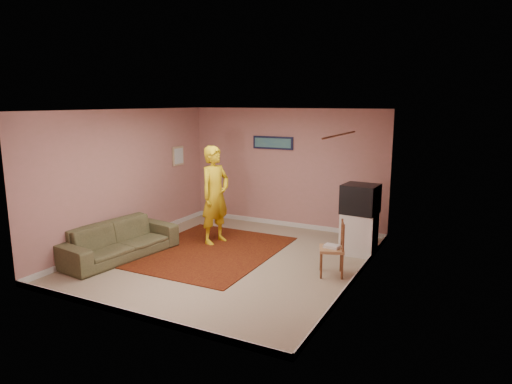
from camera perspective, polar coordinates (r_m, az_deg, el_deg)
The scene contains 26 objects.
ground at distance 8.15m, azimuth -3.39°, elevation -8.40°, with size 5.00×5.00×0.00m, color gray.
wall_back at distance 10.02m, azimuth 3.74°, elevation 2.97°, with size 4.50×0.02×2.60m, color #B07573.
wall_front at distance 5.85m, azimuth -15.99°, elevation -3.45°, with size 4.50×0.02×2.60m, color #B07573.
wall_left at distance 9.14m, azimuth -15.78°, elevation 1.77°, with size 0.02×5.00×2.60m, color #B07573.
wall_right at distance 6.97m, azimuth 12.68°, elevation -0.94°, with size 0.02×5.00×2.60m, color #B07573.
ceiling at distance 7.68m, azimuth -3.62°, elevation 10.19°, with size 4.50×5.00×0.02m, color silver.
baseboard_back at distance 10.26m, azimuth 3.63°, elevation -3.96°, with size 4.50×0.02×0.10m, color silver.
baseboard_front at distance 6.28m, azimuth -15.30°, elevation -14.54°, with size 4.50×0.02×0.10m, color silver.
baseboard_left at distance 9.41m, azimuth -15.32°, elevation -5.76°, with size 0.02×5.00×0.10m, color silver.
baseboard_right at distance 7.33m, azimuth 12.18°, elevation -10.53°, with size 0.02×5.00×0.10m, color silver.
window at distance 6.09m, azimuth 10.58°, elevation -1.16°, with size 0.01×1.10×1.50m, color black.
curtain_sheer at distance 6.00m, azimuth 9.97°, elevation -3.30°, with size 0.01×0.75×2.10m, color white.
curtain_floral at distance 6.66m, azimuth 11.62°, elevation -1.91°, with size 0.01×0.35×2.10m, color white.
curtain_rod at distance 5.98m, azimuth 10.47°, elevation 7.05°, with size 0.02×0.02×1.40m, color brown.
picture_back at distance 10.04m, azimuth 2.12°, elevation 6.17°, with size 0.95×0.04×0.28m.
picture_left at distance 10.31m, azimuth -9.70°, elevation 4.47°, with size 0.04×0.38×0.42m.
area_rug at distance 8.61m, azimuth -5.88°, elevation -7.31°, with size 2.36×2.95×0.02m, color black.
tv_cabinet at distance 8.54m, azimuth 12.74°, elevation -5.07°, with size 0.60×0.54×0.76m, color silver.
crt_tv at distance 8.39m, azimuth 12.88°, elevation -0.85°, with size 0.66×0.59×0.53m.
chair_a at distance 8.73m, azimuth 12.42°, elevation -3.13°, with size 0.48×0.46×0.54m.
dvd_player at distance 8.75m, azimuth 12.40°, elevation -3.58°, with size 0.34×0.24×0.06m, color #B3B4B8.
blue_throw at distance 8.87m, azimuth 12.79°, elevation -1.63°, with size 0.38×0.05×0.40m, color #84AED8.
chair_b at distance 7.37m, azimuth 9.47°, elevation -6.23°, with size 0.50×0.51×0.48m.
game_console at distance 7.39m, azimuth 9.46°, elevation -6.71°, with size 0.23×0.17×0.05m, color silver.
sofa at distance 8.51m, azimuth -16.73°, elevation -5.81°, with size 2.14×0.84×0.63m, color brown.
person at distance 8.87m, azimuth -5.13°, elevation -0.39°, with size 0.70×0.46×1.91m, color gold.
Camera 1 is at (3.89, -6.62, 2.74)m, focal length 32.00 mm.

